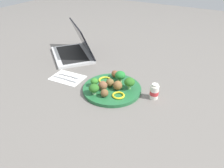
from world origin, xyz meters
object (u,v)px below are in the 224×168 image
Objects in this scene: meatball_mid_right at (104,93)px; meatball_back_left at (110,83)px; pepper_ring_center at (105,80)px; plate at (112,89)px; meatball_front_right at (118,86)px; fork at (71,76)px; broccoli_floret_back_right at (94,81)px; yogurt_bottle at (154,92)px; pepper_ring_mid_left at (118,95)px; meatball_back_right at (103,86)px; broccoli_floret_near_rim at (94,88)px; napkin at (67,78)px; meatball_front_left at (115,74)px; broccoli_floret_back_left at (120,75)px; laptop at (75,50)px; knife at (66,79)px; broccoli_floret_center at (129,82)px.

meatball_mid_right is 0.09m from meatball_back_left.
meatball_mid_right is 0.14m from pepper_ring_center.
meatball_front_right is at bearing -3.88° from plate.
broccoli_floret_back_right is at bearing -10.97° from fork.
yogurt_bottle reaches higher than meatball_back_left.
meatball_front_right is (0.02, 0.08, 0.00)m from meatball_mid_right.
broccoli_floret_back_right is 1.15× the size of meatball_mid_right.
fork is 1.63× the size of yogurt_bottle.
pepper_ring_mid_left and pepper_ring_center have the same top height.
meatball_back_right is at bearing -129.54° from plate.
napkin is at bearing 161.67° from broccoli_floret_near_rim.
yogurt_bottle is at bearing -13.64° from meatball_front_left.
meatball_back_right reaches higher than meatball_mid_right.
broccoli_floret_back_left reaches higher than broccoli_floret_near_rim.
meatball_mid_right and meatball_front_left have the same top height.
broccoli_floret_back_right reaches higher than meatball_front_left.
meatball_back_left is 0.33× the size of fork.
plate is at bearing -30.68° from pepper_ring_center.
laptop is (-0.37, 0.14, 0.00)m from meatball_front_left.
broccoli_floret_center is at bearing 10.80° from knife.
meatball_back_right is at bearing -6.71° from broccoli_floret_back_right.
broccoli_floret_near_rim is 0.11m from meatball_front_right.
broccoli_floret_back_right is 0.28× the size of knife.
pepper_ring_center reaches higher than napkin.
broccoli_floret_back_left reaches higher than plate.
meatball_back_left reaches higher than meatball_mid_right.
meatball_mid_right is 0.06m from meatball_back_right.
pepper_ring_center is at bearing -155.96° from broccoli_floret_back_left.
meatball_back_left is 0.23× the size of napkin.
laptop is (-0.34, 0.20, 0.02)m from pepper_ring_center.
broccoli_floret_center is at bearing 4.62° from fork.
pepper_ring_mid_left is 0.15× the size of laptop.
meatball_mid_right is at bearing -50.96° from meatball_back_right.
plate is 0.08m from broccoli_floret_back_left.
yogurt_bottle is (0.12, 0.01, -0.02)m from broccoli_floret_center.
broccoli_floret_near_rim is 0.76× the size of pepper_ring_center.
yogurt_bottle reaches higher than meatball_front_left.
broccoli_floret_center reaches higher than meatball_mid_right.
meatball_back_left is (-0.09, -0.03, -0.02)m from broccoli_floret_center.
pepper_ring_center is 0.21m from napkin.
pepper_ring_center reaches higher than plate.
knife is at bearing 165.37° from broccoli_floret_near_rim.
fork is (-0.18, 0.03, -0.03)m from broccoli_floret_back_right.
laptop is at bearing 148.63° from pepper_ring_mid_left.
plate is at bearing -30.22° from laptop.
meatball_back_left is 0.24m from fork.
plate is 0.03m from meatball_back_left.
meatball_front_right is 0.10m from pepper_ring_center.
meatball_mid_right is at bearing -17.80° from fork.
broccoli_floret_center is at bearing -176.08° from yogurt_bottle.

